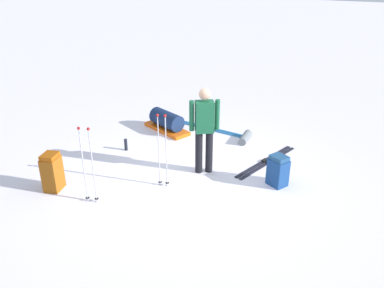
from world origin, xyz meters
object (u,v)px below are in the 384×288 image
skier_standing (204,127)px  ski_pair_far (214,129)px  sleeping_mat_rolled (245,138)px  backpack_large_dark (52,172)px  ski_poles_planted_far (162,147)px  thermos_bottle (126,145)px  ski_poles_planted_near (88,162)px  ski_pair_near (266,162)px  backpack_bright (278,171)px  gear_sled (167,122)px

skier_standing → ski_pair_far: size_ratio=0.92×
sleeping_mat_rolled → skier_standing: bearing=82.2°
backpack_large_dark → ski_poles_planted_far: ski_poles_planted_far is taller
ski_poles_planted_far → thermos_bottle: bearing=-32.0°
skier_standing → ski_poles_planted_near: size_ratio=1.23×
ski_pair_near → skier_standing: bearing=43.4°
backpack_bright → gear_sled: bearing=-23.2°
ski_poles_planted_near → thermos_bottle: bearing=-71.2°
backpack_bright → gear_sled: 3.38m
ski_pair_near → ski_pair_far: 1.98m
ski_poles_planted_far → skier_standing: bearing=-118.3°
ski_pair_far → sleeping_mat_rolled: (-0.91, 0.29, 0.08)m
ski_poles_planted_near → gear_sled: (0.41, -3.31, -0.54)m
backpack_bright → sleeping_mat_rolled: size_ratio=1.08×
skier_standing → ski_poles_planted_near: bearing=55.2°
ski_pair_near → backpack_bright: size_ratio=3.17×
skier_standing → ski_pair_near: size_ratio=0.91×
skier_standing → ski_poles_planted_far: bearing=61.7°
ski_pair_near → backpack_large_dark: 4.17m
gear_sled → thermos_bottle: (0.25, 1.36, -0.09)m
ski_poles_planted_far → thermos_bottle: (1.49, -0.93, -0.64)m
ski_pair_near → ski_poles_planted_far: bearing=50.8°
gear_sled → thermos_bottle: 1.39m
ski_pair_near → ski_poles_planted_near: (2.26, 2.76, 0.75)m
ski_pair_near → ski_pair_far: size_ratio=1.01×
backpack_large_dark → thermos_bottle: 1.95m
skier_standing → ski_pair_far: bearing=-71.7°
backpack_large_dark → thermos_bottle: backpack_large_dark is taller
backpack_bright → ski_poles_planted_far: 2.15m
ski_pair_far → ski_poles_planted_far: ski_poles_planted_far is taller
sleeping_mat_rolled → ski_poles_planted_far: bearing=75.1°
ski_pair_far → backpack_large_dark: backpack_large_dark is taller
ski_poles_planted_far → thermos_bottle: ski_poles_planted_far is taller
skier_standing → ski_poles_planted_far: 0.94m
ski_pair_near → gear_sled: gear_sled is taller
thermos_bottle → sleeping_mat_rolled: bearing=-143.4°
backpack_large_dark → gear_sled: bearing=-97.9°
thermos_bottle → skier_standing: bearing=176.4°
skier_standing → backpack_large_dark: bearing=40.2°
ski_pair_far → ski_poles_planted_near: (0.60, 3.85, 0.75)m
ski_pair_near → backpack_bright: bearing=118.9°
backpack_large_dark → sleeping_mat_rolled: size_ratio=1.29×
backpack_large_dark → thermos_bottle: (-0.21, -1.93, -0.22)m
ski_pair_far → backpack_bright: bearing=138.2°
skier_standing → sleeping_mat_rolled: (-0.24, -1.73, -0.86)m
thermos_bottle → ski_poles_planted_far: bearing=148.0°
backpack_bright → skier_standing: bearing=6.0°
ski_pair_far → ski_poles_planted_near: ski_poles_planted_near is taller
skier_standing → backpack_large_dark: skier_standing is taller
skier_standing → gear_sled: (1.68, -1.48, -0.73)m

